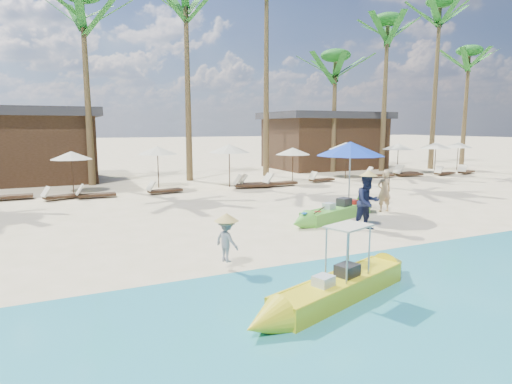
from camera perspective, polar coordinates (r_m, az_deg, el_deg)
name	(u,v)px	position (r m, az deg, el deg)	size (l,w,h in m)	color
ground	(252,239)	(12.44, -0.58, -6.28)	(240.00, 240.00, 0.00)	beige
wet_sand_strip	(362,303)	(8.37, 13.96, -14.17)	(240.00, 4.50, 0.01)	tan
green_canoe	(337,212)	(15.33, 10.74, -2.68)	(5.18, 2.28, 0.69)	#59BC39
yellow_canoe	(340,287)	(8.38, 11.17, -12.38)	(5.17, 2.10, 1.39)	yellow
tourist	(384,191)	(16.95, 16.73, 0.14)	(0.58, 0.38, 1.60)	tan
vendor_green	(368,202)	(13.79, 14.65, -1.31)	(0.86, 0.67, 1.77)	#141A37
vendor_yellow	(227,240)	(9.73, -3.93, -6.42)	(0.65, 0.37, 1.01)	gray
blue_umbrella	(350,149)	(15.93, 12.48, 5.65)	(2.49, 2.49, 2.68)	#99999E
resort_parasol_4	(71,155)	(22.64, -23.41, 4.50)	(1.97, 1.97, 2.03)	#3B2518
lounger_4_left	(7,196)	(21.77, -30.28, -0.42)	(1.88, 0.62, 0.64)	#3B2518
lounger_4_right	(60,196)	(20.87, -24.68, -0.43)	(1.74, 1.01, 0.56)	#3B2518
resort_parasol_5	(157,150)	(23.16, -13.00, 5.44)	(2.14, 2.14, 2.20)	#3B2518
lounger_5_left	(94,194)	(20.73, -20.79, -0.24)	(1.71, 0.53, 0.58)	#3B2518
resort_parasol_6	(229,148)	(22.88, -3.59, 5.82)	(2.23, 2.23, 2.29)	#3B2518
lounger_6_left	(163,190)	(21.17, -12.33, 0.30)	(1.77, 0.79, 0.58)	#3B2518
lounger_6_right	(250,184)	(22.49, -0.85, 1.05)	(2.01, 1.01, 0.66)	#3B2518
resort_parasol_7	(293,151)	(24.32, 4.93, 5.45)	(1.99, 1.99, 2.04)	#3B2518
lounger_7_left	(254,183)	(23.05, -0.22, 1.22)	(1.90, 0.74, 0.63)	#3B2518
lounger_7_right	(278,182)	(23.23, 3.01, 1.29)	(1.98, 0.74, 0.66)	#3B2518
resort_parasol_8	(346,146)	(27.08, 11.94, 6.03)	(2.19, 2.19, 2.26)	#3B2518
lounger_8_left	(320,179)	(25.30, 8.57, 1.75)	(1.72, 0.73, 0.57)	#3B2518
resort_parasol_9	(398,146)	(29.99, 18.45, 5.79)	(2.07, 2.07, 2.13)	#3B2518
lounger_9_left	(378,174)	(28.27, 15.97, 2.26)	(1.88, 1.04, 0.61)	#3B2518
lounger_9_right	(407,173)	(29.46, 19.53, 2.35)	(1.90, 0.91, 0.62)	#3B2518
resort_parasol_10	(436,145)	(31.55, 22.88, 5.74)	(2.10, 2.10, 2.16)	#3B2518
lounger_10_left	(405,172)	(29.96, 19.22, 2.49)	(2.01, 0.93, 0.66)	#3B2518
lounger_10_right	(444,173)	(31.12, 23.78, 2.39)	(1.69, 0.69, 0.56)	#3B2518
resort_parasol_11	(458,145)	(35.25, 25.38, 5.69)	(2.01, 2.01, 2.07)	#3B2518
lounger_11_left	(466,171)	(32.62, 26.18, 2.51)	(1.80, 1.05, 0.58)	#3B2518
palm_3	(83,24)	(25.86, -22.06, 20.07)	(2.08, 2.08, 10.52)	brown
palm_4	(186,16)	(26.70, -9.32, 22.11)	(2.08, 2.08, 11.70)	brown
palm_5	(267,4)	(29.21, 1.41, 23.80)	(2.08, 2.08, 13.60)	brown
palm_6	(335,71)	(31.29, 10.52, 15.62)	(2.08, 2.08, 8.51)	brown
palm_7	(387,44)	(33.19, 17.06, 18.37)	(2.08, 2.08, 11.08)	brown
palm_8	(439,31)	(36.24, 23.19, 19.12)	(2.08, 2.08, 12.70)	brown
palm_9	(468,67)	(40.69, 26.46, 14.67)	(2.08, 2.08, 9.82)	brown
pavilion_west	(0,145)	(28.67, -30.97, 5.43)	(10.80, 6.60, 4.30)	#3B2518
pavilion_east	(324,140)	(34.19, 9.01, 6.90)	(8.80, 6.60, 4.30)	#3B2518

